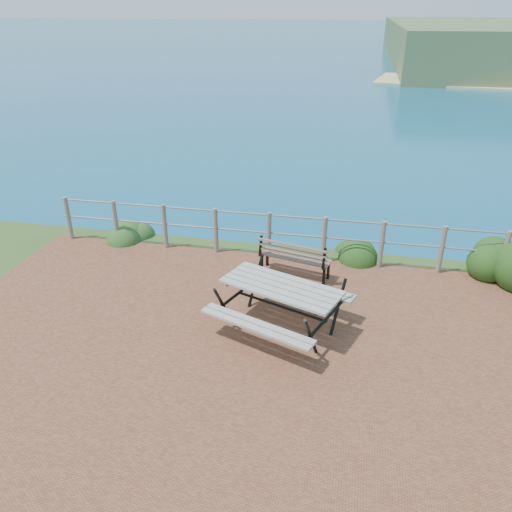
{
  "coord_description": "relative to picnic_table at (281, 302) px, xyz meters",
  "views": [
    {
      "loc": [
        1.67,
        -6.01,
        4.79
      ],
      "look_at": [
        0.03,
        1.89,
        0.75
      ],
      "focal_mm": 35.0,
      "sensor_mm": 36.0,
      "label": 1
    }
  ],
  "objects": [
    {
      "name": "safety_railing",
      "position": [
        -0.66,
        2.55,
        0.06
      ],
      "size": [
        9.4,
        0.1,
        1.0
      ],
      "color": "#6B5B4C",
      "rests_on": "ground"
    },
    {
      "name": "shrub_right_edge",
      "position": [
        3.97,
        2.53,
        -0.51
      ],
      "size": [
        1.16,
        1.16,
        1.65
      ],
      "primitive_type": "ellipsoid",
      "color": "#1D3A12",
      "rests_on": "ground"
    },
    {
      "name": "ocean",
      "position": [
        -0.66,
        199.2,
        -0.51
      ],
      "size": [
        1200.0,
        1200.0,
        0.0
      ],
      "primitive_type": "plane",
      "color": "#167C85",
      "rests_on": "ground"
    },
    {
      "name": "shrub_lip_west",
      "position": [
        -3.9,
        2.86,
        -0.51
      ],
      "size": [
        0.79,
        0.79,
        0.53
      ],
      "primitive_type": "ellipsoid",
      "color": "#23501E",
      "rests_on": "ground"
    },
    {
      "name": "picnic_table",
      "position": [
        0.0,
        0.0,
        0.0
      ],
      "size": [
        2.06,
        1.57,
        0.8
      ],
      "rotation": [
        0.0,
        0.0,
        -0.36
      ],
      "color": "gray",
      "rests_on": "ground"
    },
    {
      "name": "shrub_lip_east",
      "position": [
        1.21,
        3.04,
        -0.51
      ],
      "size": [
        0.85,
        0.85,
        0.63
      ],
      "primitive_type": "ellipsoid",
      "color": "#1D3A12",
      "rests_on": "ground"
    },
    {
      "name": "ground",
      "position": [
        -0.66,
        -0.8,
        -0.51
      ],
      "size": [
        10.0,
        7.0,
        0.12
      ],
      "primitive_type": "cube",
      "color": "brown",
      "rests_on": "ground"
    },
    {
      "name": "park_bench",
      "position": [
        -0.02,
        1.87,
        0.01
      ],
      "size": [
        1.45,
        0.68,
        0.79
      ],
      "rotation": [
        0.0,
        0.0,
        -0.24
      ],
      "color": "brown",
      "rests_on": "ground"
    }
  ]
}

